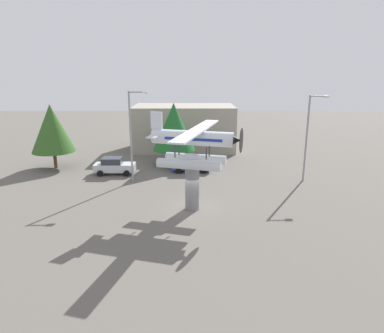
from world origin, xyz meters
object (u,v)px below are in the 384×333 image
streetlight_secondary (309,132)px  tree_west (52,128)px  tree_east (174,127)px  car_mid_blue (191,163)px  storefront_building (184,127)px  display_pedestal (192,188)px  car_near_silver (114,166)px  floatplane_monument (194,144)px  streetlight_primary (132,131)px

streetlight_secondary → tree_west: bearing=169.7°
tree_east → tree_west: bearing=-173.9°
car_mid_blue → tree_west: bearing=174.5°
car_mid_blue → storefront_building: bearing=94.5°
display_pedestal → tree_west: (-15.17, 12.12, 2.70)m
display_pedestal → streetlight_secondary: bearing=33.2°
car_near_silver → display_pedestal: bearing=-50.1°
car_mid_blue → streetlight_secondary: size_ratio=0.51×
display_pedestal → floatplane_monument: floatplane_monument is taller
storefront_building → display_pedestal: bearing=-87.4°
display_pedestal → car_mid_blue: size_ratio=0.83×
streetlight_secondary → tree_east: size_ratio=1.18×
car_near_silver → streetlight_secondary: (19.29, -2.38, 3.92)m
display_pedestal → car_near_silver: display_pedestal is taller
streetlight_primary → streetlight_secondary: size_ratio=1.05×
streetlight_secondary → display_pedestal: bearing=-146.8°
display_pedestal → tree_east: size_ratio=0.50×
storefront_building → tree_east: bearing=-96.6°
car_mid_blue → tree_west: tree_west is taller
display_pedestal → floatplane_monument: (0.13, -0.04, 3.42)m
car_mid_blue → tree_east: size_ratio=0.60×
car_mid_blue → streetlight_secondary: 12.41m
display_pedestal → tree_east: bearing=98.3°
car_near_silver → storefront_building: bearing=60.0°
streetlight_secondary → tree_east: 14.57m
storefront_building → car_near_silver: bearing=-120.0°
tree_west → tree_east: size_ratio=1.00×
floatplane_monument → streetlight_primary: size_ratio=1.19×
display_pedestal → tree_east: (-1.98, 13.53, 2.64)m
streetlight_primary → storefront_building: 15.81m
floatplane_monument → streetlight_primary: 9.07m
floatplane_monument → tree_east: (-2.11, 13.57, -0.78)m
floatplane_monument → streetlight_secondary: bearing=49.3°
display_pedestal → streetlight_primary: 9.53m
tree_east → streetlight_primary: bearing=-118.9°
streetlight_primary → car_near_silver: bearing=133.1°
display_pedestal → floatplane_monument: 3.43m
streetlight_secondary → storefront_building: bearing=129.7°
car_mid_blue → tree_west: 15.56m
display_pedestal → storefront_building: (-0.99, 22.00, 1.23)m
tree_east → floatplane_monument: bearing=-81.2°
streetlight_primary → tree_east: size_ratio=1.23×
storefront_building → tree_west: bearing=-145.1°
display_pedestal → streetlight_secondary: streetlight_secondary is taller
streetlight_secondary → floatplane_monument: bearing=-146.4°
car_near_silver → streetlight_primary: bearing=-46.9°
car_near_silver → storefront_building: storefront_building is taller
display_pedestal → streetlight_secondary: (11.19, 7.31, 3.04)m
tree_west → car_mid_blue: bearing=-5.5°
streetlight_primary → tree_east: (3.61, 6.53, -0.60)m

